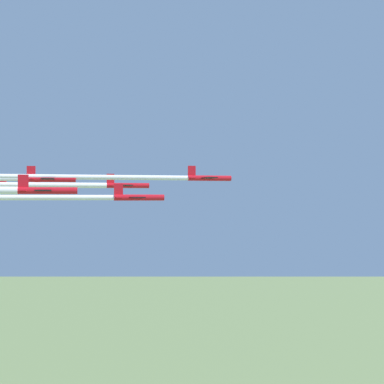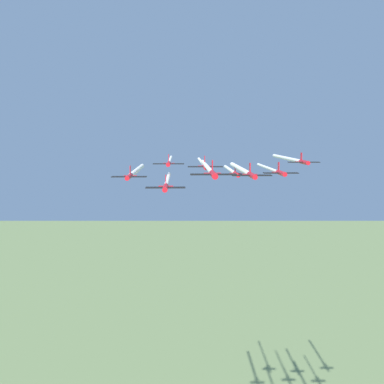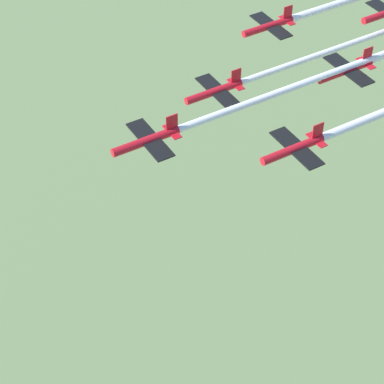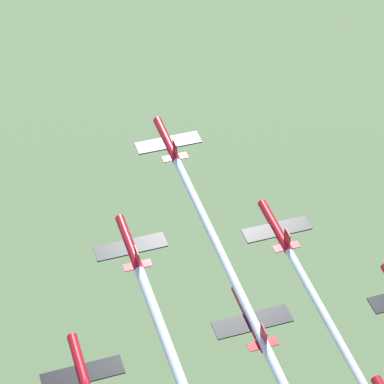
# 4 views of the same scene
# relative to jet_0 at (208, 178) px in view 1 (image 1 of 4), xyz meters

# --- Properties ---
(jet_0) EXTENTS (8.87, 9.01, 3.30)m
(jet_0) POSITION_rel_jet_0_xyz_m (0.00, 0.00, 0.00)
(jet_0) COLOR red
(jet_1) EXTENTS (8.87, 9.01, 3.30)m
(jet_1) POSITION_rel_jet_0_xyz_m (-2.44, 19.51, -1.50)
(jet_1) COLOR red
(jet_2) EXTENTS (8.87, 9.01, 3.30)m
(jet_2) POSITION_rel_jet_0_xyz_m (-18.24, 7.35, -4.29)
(jet_2) COLOR red
(jet_3) EXTENTS (8.87, 9.01, 3.30)m
(jet_3) POSITION_rel_jet_0_xyz_m (-4.88, 39.03, -2.19)
(jet_3) COLOR red
(jet_4) EXTENTS (8.87, 9.01, 3.30)m
(jet_4) POSITION_rel_jet_0_xyz_m (-20.68, 26.86, -0.50)
(jet_4) COLOR red
(jet_5) EXTENTS (8.87, 9.01, 3.30)m
(jet_5) POSITION_rel_jet_0_xyz_m (-36.48, 14.70, -3.10)
(jet_5) COLOR red
(smoke_trail_0) EXTENTS (29.22, 37.52, 1.04)m
(smoke_trail_0) POSITION_rel_jet_0_xyz_m (-16.96, 22.03, -0.05)
(smoke_trail_0) COLOR white
(smoke_trail_1) EXTENTS (26.90, 34.43, 1.22)m
(smoke_trail_1) POSITION_rel_jet_0_xyz_m (-18.16, 39.94, -1.55)
(smoke_trail_1) COLOR white
(smoke_trail_2) EXTENTS (24.18, 30.99, 1.01)m
(smoke_trail_2) POSITION_rel_jet_0_xyz_m (-32.69, 26.12, -4.34)
(smoke_trail_2) COLOR white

